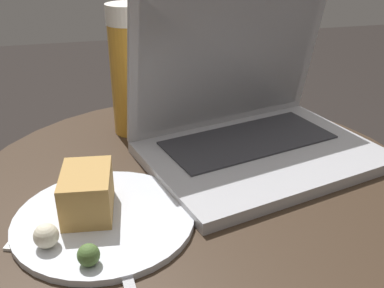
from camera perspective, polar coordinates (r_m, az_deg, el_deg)
table at (r=0.75m, az=0.57°, el=-14.06°), size 0.69×0.69×0.48m
napkin at (r=0.59m, az=-13.13°, el=-10.12°), size 0.19×0.17×0.00m
laptop at (r=0.73m, az=7.41°, el=2.92°), size 0.41×0.34×0.27m
beer_glass at (r=0.79m, az=-7.77°, el=9.23°), size 0.07×0.07×0.23m
snack_plate at (r=0.59m, az=-12.07°, el=-8.15°), size 0.23×0.23×0.07m
fork at (r=0.53m, az=-8.89°, el=-14.14°), size 0.03×0.18×0.01m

